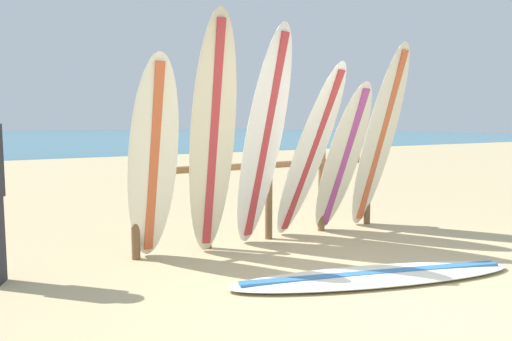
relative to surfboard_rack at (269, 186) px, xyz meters
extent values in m
plane|color=tan|center=(-0.32, -2.51, -0.67)|extent=(120.00, 120.00, 0.00)
cylinder|color=brown|center=(-1.69, 0.00, -0.13)|extent=(0.09, 0.09, 1.07)
cylinder|color=brown|center=(-0.84, 0.00, -0.13)|extent=(0.09, 0.09, 1.07)
cylinder|color=brown|center=(0.00, 0.00, -0.13)|extent=(0.09, 0.09, 1.07)
cylinder|color=brown|center=(0.84, 0.00, -0.13)|extent=(0.09, 0.09, 1.07)
cylinder|color=brown|center=(1.69, 0.00, -0.13)|extent=(0.09, 0.09, 1.07)
cylinder|color=brown|center=(0.00, 0.00, 0.26)|extent=(3.47, 0.08, 0.08)
ellipsoid|color=white|center=(-1.57, -0.25, 0.39)|extent=(0.57, 0.78, 2.11)
cube|color=#CC5933|center=(-1.57, -0.25, 0.39)|extent=(0.15, 0.71, 1.95)
ellipsoid|color=beige|center=(-0.96, -0.39, 0.62)|extent=(0.58, 0.74, 2.57)
cube|color=#B73338|center=(-0.96, -0.39, 0.62)|extent=(0.17, 0.64, 2.37)
ellipsoid|color=white|center=(-0.28, -0.32, 0.59)|extent=(0.70, 0.83, 2.52)
cube|color=#B73338|center=(-0.28, -0.32, 0.59)|extent=(0.23, 0.70, 2.32)
ellipsoid|color=white|center=(0.33, -0.38, 0.40)|extent=(0.62, 1.12, 2.13)
cube|color=#B73338|center=(0.33, -0.38, 0.40)|extent=(0.20, 1.01, 1.97)
ellipsoid|color=silver|center=(0.91, -0.33, 0.30)|extent=(0.59, 0.86, 1.95)
cube|color=#A53F8C|center=(0.91, -0.33, 0.30)|extent=(0.13, 0.80, 1.80)
ellipsoid|color=silver|center=(1.55, -0.33, 0.56)|extent=(0.60, 0.86, 2.46)
cube|color=#CC5933|center=(1.55, -0.33, 0.56)|extent=(0.14, 0.79, 2.27)
ellipsoid|color=white|center=(-0.01, -1.82, -0.63)|extent=(2.85, 1.42, 0.07)
cube|color=#3372B2|center=(-0.01, -1.82, -0.63)|extent=(2.48, 0.89, 0.08)
camera|label=1|loc=(-3.20, -4.85, 0.78)|focal=33.31mm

